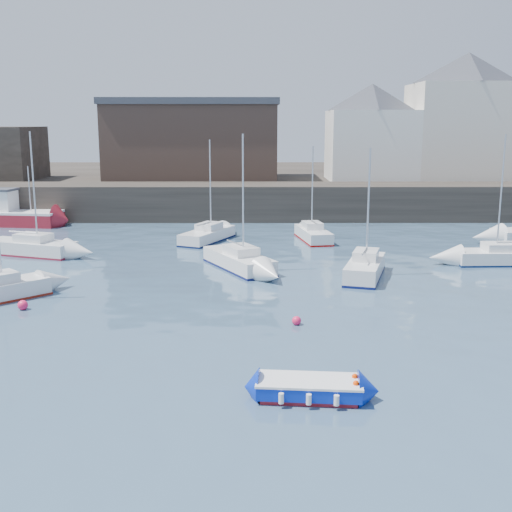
{
  "coord_description": "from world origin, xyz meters",
  "views": [
    {
      "loc": [
        -0.1,
        -20.21,
        8.25
      ],
      "look_at": [
        0.0,
        12.0,
        1.5
      ],
      "focal_mm": 45.0,
      "sensor_mm": 36.0,
      "label": 1
    }
  ],
  "objects_px": {
    "sailboat_e": "(31,247)",
    "buoy_far": "(232,265)",
    "blue_dinghy": "(309,388)",
    "sailboat_h": "(208,235)",
    "sailboat_f": "(313,234)",
    "buoy_near": "(23,310)",
    "sailboat_d": "(505,256)",
    "buoy_mid": "(296,325)",
    "sailboat_b": "(239,260)",
    "sailboat_c": "(365,268)",
    "fishing_boat": "(13,214)"
  },
  "relations": [
    {
      "from": "sailboat_f",
      "to": "sailboat_e",
      "type": "bearing_deg",
      "value": -164.6
    },
    {
      "from": "sailboat_h",
      "to": "buoy_near",
      "type": "relative_size",
      "value": 15.5
    },
    {
      "from": "sailboat_d",
      "to": "buoy_mid",
      "type": "relative_size",
      "value": 19.76
    },
    {
      "from": "sailboat_d",
      "to": "buoy_mid",
      "type": "height_order",
      "value": "sailboat_d"
    },
    {
      "from": "blue_dinghy",
      "to": "sailboat_d",
      "type": "height_order",
      "value": "sailboat_d"
    },
    {
      "from": "sailboat_e",
      "to": "buoy_near",
      "type": "relative_size",
      "value": 16.89
    },
    {
      "from": "blue_dinghy",
      "to": "sailboat_e",
      "type": "distance_m",
      "value": 26.73
    },
    {
      "from": "sailboat_b",
      "to": "buoy_mid",
      "type": "xyz_separation_m",
      "value": [
        2.62,
        -10.4,
        -0.5
      ]
    },
    {
      "from": "sailboat_d",
      "to": "sailboat_e",
      "type": "xyz_separation_m",
      "value": [
        -29.0,
        2.76,
        0.04
      ]
    },
    {
      "from": "blue_dinghy",
      "to": "sailboat_c",
      "type": "relative_size",
      "value": 0.48
    },
    {
      "from": "sailboat_c",
      "to": "buoy_near",
      "type": "distance_m",
      "value": 17.48
    },
    {
      "from": "blue_dinghy",
      "to": "buoy_mid",
      "type": "bearing_deg",
      "value": 89.23
    },
    {
      "from": "blue_dinghy",
      "to": "buoy_mid",
      "type": "xyz_separation_m",
      "value": [
        0.1,
        7.24,
        -0.34
      ]
    },
    {
      "from": "sailboat_c",
      "to": "sailboat_f",
      "type": "height_order",
      "value": "sailboat_c"
    },
    {
      "from": "sailboat_c",
      "to": "buoy_far",
      "type": "height_order",
      "value": "sailboat_c"
    },
    {
      "from": "sailboat_e",
      "to": "buoy_far",
      "type": "distance_m",
      "value": 13.13
    },
    {
      "from": "sailboat_h",
      "to": "buoy_mid",
      "type": "xyz_separation_m",
      "value": [
        5.04,
        -19.03,
        -0.46
      ]
    },
    {
      "from": "fishing_boat",
      "to": "sailboat_h",
      "type": "distance_m",
      "value": 17.91
    },
    {
      "from": "buoy_near",
      "to": "sailboat_h",
      "type": "bearing_deg",
      "value": 67.12
    },
    {
      "from": "sailboat_e",
      "to": "sailboat_f",
      "type": "distance_m",
      "value": 19.01
    },
    {
      "from": "buoy_far",
      "to": "sailboat_f",
      "type": "bearing_deg",
      "value": 55.22
    },
    {
      "from": "sailboat_f",
      "to": "buoy_near",
      "type": "distance_m",
      "value": 22.52
    },
    {
      "from": "fishing_boat",
      "to": "blue_dinghy",
      "type": "bearing_deg",
      "value": -57.57
    },
    {
      "from": "sailboat_c",
      "to": "sailboat_b",
      "type": "bearing_deg",
      "value": 163.01
    },
    {
      "from": "sailboat_d",
      "to": "buoy_mid",
      "type": "xyz_separation_m",
      "value": [
        -13.11,
        -11.57,
        -0.46
      ]
    },
    {
      "from": "buoy_near",
      "to": "buoy_far",
      "type": "bearing_deg",
      "value": 45.48
    },
    {
      "from": "sailboat_h",
      "to": "buoy_far",
      "type": "relative_size",
      "value": 19.16
    },
    {
      "from": "sailboat_h",
      "to": "sailboat_b",
      "type": "bearing_deg",
      "value": -74.38
    },
    {
      "from": "blue_dinghy",
      "to": "sailboat_h",
      "type": "relative_size",
      "value": 0.47
    },
    {
      "from": "fishing_boat",
      "to": "sailboat_h",
      "type": "relative_size",
      "value": 1.07
    },
    {
      "from": "sailboat_d",
      "to": "buoy_near",
      "type": "distance_m",
      "value": 26.93
    },
    {
      "from": "fishing_boat",
      "to": "sailboat_c",
      "type": "height_order",
      "value": "sailboat_c"
    },
    {
      "from": "sailboat_d",
      "to": "buoy_near",
      "type": "bearing_deg",
      "value": -159.67
    },
    {
      "from": "fishing_boat",
      "to": "buoy_near",
      "type": "xyz_separation_m",
      "value": [
        9.27,
        -24.08,
        -0.93
      ]
    },
    {
      "from": "sailboat_e",
      "to": "buoy_far",
      "type": "relative_size",
      "value": 20.87
    },
    {
      "from": "sailboat_c",
      "to": "sailboat_d",
      "type": "bearing_deg",
      "value": 20.23
    },
    {
      "from": "sailboat_c",
      "to": "buoy_far",
      "type": "distance_m",
      "value": 7.99
    },
    {
      "from": "blue_dinghy",
      "to": "sailboat_h",
      "type": "xyz_separation_m",
      "value": [
        -4.94,
        26.27,
        0.12
      ]
    },
    {
      "from": "sailboat_e",
      "to": "sailboat_h",
      "type": "relative_size",
      "value": 1.09
    },
    {
      "from": "sailboat_d",
      "to": "sailboat_e",
      "type": "height_order",
      "value": "sailboat_e"
    },
    {
      "from": "buoy_mid",
      "to": "sailboat_f",
      "type": "bearing_deg",
      "value": 82.81
    },
    {
      "from": "sailboat_b",
      "to": "sailboat_e",
      "type": "bearing_deg",
      "value": 163.49
    },
    {
      "from": "sailboat_d",
      "to": "sailboat_e",
      "type": "bearing_deg",
      "value": 174.56
    },
    {
      "from": "sailboat_b",
      "to": "sailboat_f",
      "type": "height_order",
      "value": "sailboat_b"
    },
    {
      "from": "sailboat_f",
      "to": "sailboat_d",
      "type": "bearing_deg",
      "value": -36.21
    },
    {
      "from": "sailboat_e",
      "to": "sailboat_b",
      "type": "bearing_deg",
      "value": -16.51
    },
    {
      "from": "sailboat_c",
      "to": "sailboat_f",
      "type": "bearing_deg",
      "value": 99.24
    },
    {
      "from": "sailboat_e",
      "to": "sailboat_f",
      "type": "xyz_separation_m",
      "value": [
        18.33,
        5.05,
        -0.04
      ]
    },
    {
      "from": "blue_dinghy",
      "to": "sailboat_e",
      "type": "bearing_deg",
      "value": 126.21
    },
    {
      "from": "sailboat_b",
      "to": "buoy_near",
      "type": "distance_m",
      "value": 12.56
    }
  ]
}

